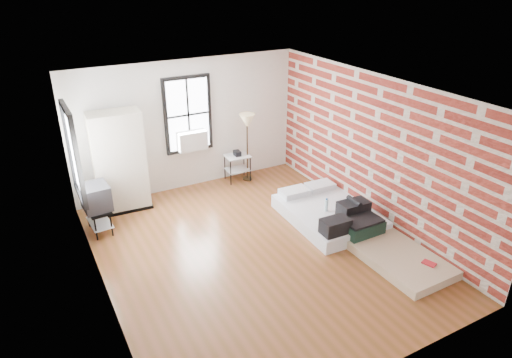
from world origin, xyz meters
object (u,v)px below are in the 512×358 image
mattress_bare (385,247)px  wardrobe (119,162)px  floor_lamp (247,124)px  tv_stand (96,199)px  mattress_main (329,213)px  side_table (237,160)px

mattress_bare → wardrobe: 5.24m
floor_lamp → tv_stand: bearing=-168.5°
mattress_main → wardrobe: bearing=146.1°
side_table → tv_stand: (-3.23, -0.77, 0.19)m
mattress_main → tv_stand: tv_stand is taller
mattress_main → wardrobe: wardrobe is taller
mattress_bare → tv_stand: tv_stand is taller
floor_lamp → mattress_bare: bearing=-79.7°
wardrobe → floor_lamp: size_ratio=1.29×
side_table → floor_lamp: floor_lamp is taller
wardrobe → side_table: bearing=5.0°
wardrobe → tv_stand: (-0.63, -0.70, -0.33)m
mattress_main → tv_stand: (-3.96, 1.72, 0.50)m
mattress_main → side_table: 2.62m
mattress_main → side_table: (-0.73, 2.50, 0.32)m
mattress_bare → floor_lamp: (-0.69, 3.78, 1.20)m
mattress_bare → tv_stand: 5.19m
wardrobe → floor_lamp: (2.83, 0.00, 0.32)m
wardrobe → mattress_bare: bearing=-43.7°
side_table → floor_lamp: size_ratio=0.46×
mattress_main → side_table: side_table is taller
mattress_bare → tv_stand: bearing=142.8°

